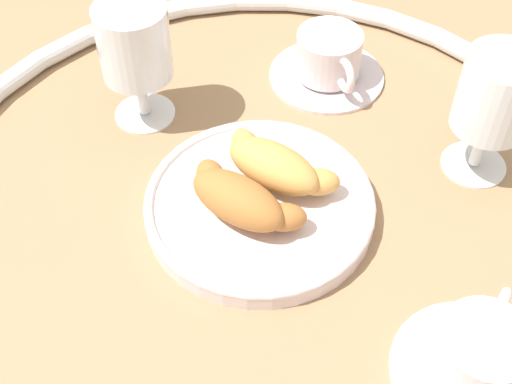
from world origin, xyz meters
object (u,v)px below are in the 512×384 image
(croissant_large, at_px, (240,199))
(juice_glass_left, at_px, (496,97))
(coffee_cup_near, at_px, (479,358))
(juice_glass_right, at_px, (135,48))
(pastry_plate, at_px, (256,204))
(coffee_cup_far, at_px, (328,60))
(croissant_small, at_px, (275,165))

(croissant_large, bearing_deg, juice_glass_left, 35.86)
(coffee_cup_near, relative_size, juice_glass_right, 0.97)
(pastry_plate, relative_size, coffee_cup_far, 1.67)
(pastry_plate, height_order, coffee_cup_far, coffee_cup_far)
(croissant_large, xyz_separation_m, juice_glass_right, (-0.15, 0.12, 0.05))
(pastry_plate, height_order, croissant_small, croissant_small)
(croissant_large, bearing_deg, juice_glass_right, 141.30)
(croissant_large, xyz_separation_m, coffee_cup_far, (0.03, 0.25, -0.02))
(pastry_plate, distance_m, coffee_cup_near, 0.25)
(coffee_cup_near, height_order, juice_glass_left, juice_glass_left)
(croissant_small, height_order, coffee_cup_near, croissant_small)
(coffee_cup_near, xyz_separation_m, juice_glass_right, (-0.38, 0.21, 0.07))
(pastry_plate, distance_m, croissant_small, 0.04)
(juice_glass_right, bearing_deg, croissant_large, -38.70)
(juice_glass_right, bearing_deg, coffee_cup_near, -29.05)
(croissant_large, bearing_deg, croissant_small, 69.37)
(juice_glass_left, relative_size, juice_glass_right, 1.00)
(croissant_small, bearing_deg, coffee_cup_near, -33.87)
(croissant_small, relative_size, coffee_cup_far, 0.96)
(croissant_small, xyz_separation_m, juice_glass_left, (0.19, 0.10, 0.05))
(juice_glass_left, bearing_deg, pastry_plate, -147.35)
(juice_glass_left, distance_m, juice_glass_right, 0.36)
(coffee_cup_near, bearing_deg, juice_glass_right, 150.95)
(coffee_cup_near, relative_size, juice_glass_left, 0.97)
(croissant_large, distance_m, juice_glass_right, 0.20)
(croissant_small, xyz_separation_m, coffee_cup_near, (0.21, -0.14, -0.02))
(pastry_plate, height_order, coffee_cup_near, coffee_cup_near)
(pastry_plate, bearing_deg, juice_glass_right, 148.28)
(coffee_cup_far, xyz_separation_m, juice_glass_right, (-0.18, -0.12, 0.07))
(coffee_cup_near, distance_m, coffee_cup_far, 0.39)
(croissant_large, distance_m, juice_glass_left, 0.26)
(croissant_small, relative_size, coffee_cup_near, 0.96)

